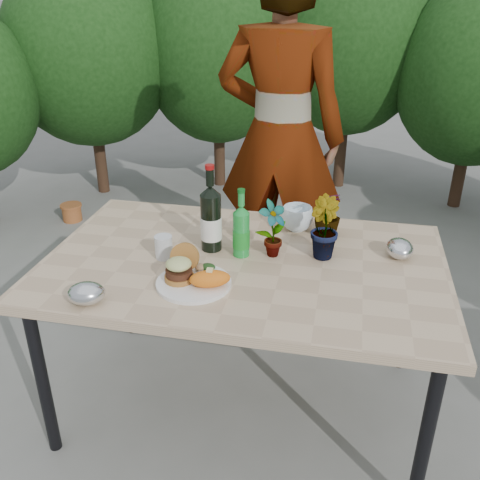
% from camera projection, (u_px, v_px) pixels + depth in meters
% --- Properties ---
extents(ground, '(80.00, 80.00, 0.00)m').
position_uv_depth(ground, '(244.00, 402.00, 2.48)').
color(ground, slate).
rests_on(ground, ground).
extents(patio_table, '(1.60, 1.00, 0.75)m').
position_uv_depth(patio_table, '(244.00, 273.00, 2.18)').
color(patio_table, tan).
rests_on(patio_table, ground).
extents(shrub_hedge, '(6.90, 5.05, 2.09)m').
position_uv_depth(shrub_hedge, '(319.00, 88.00, 3.52)').
color(shrub_hedge, '#382316').
rests_on(shrub_hedge, ground).
extents(dinner_plate, '(0.28, 0.28, 0.01)m').
position_uv_depth(dinner_plate, '(194.00, 283.00, 1.98)').
color(dinner_plate, white).
rests_on(dinner_plate, patio_table).
extents(burger_stack, '(0.11, 0.16, 0.11)m').
position_uv_depth(burger_stack, '(180.00, 267.00, 1.98)').
color(burger_stack, '#B7722D').
rests_on(burger_stack, dinner_plate).
extents(sweet_potato, '(0.17, 0.12, 0.06)m').
position_uv_depth(sweet_potato, '(210.00, 279.00, 1.93)').
color(sweet_potato, orange).
rests_on(sweet_potato, dinner_plate).
extents(grilled_veg, '(0.08, 0.05, 0.03)m').
position_uv_depth(grilled_veg, '(205.00, 267.00, 2.05)').
color(grilled_veg, olive).
rests_on(grilled_veg, dinner_plate).
extents(wine_bottle, '(0.09, 0.09, 0.37)m').
position_uv_depth(wine_bottle, '(211.00, 219.00, 2.18)').
color(wine_bottle, black).
rests_on(wine_bottle, patio_table).
extents(sparkling_water, '(0.07, 0.07, 0.29)m').
position_uv_depth(sparkling_water, '(241.00, 232.00, 2.15)').
color(sparkling_water, '#1A9334').
rests_on(sparkling_water, patio_table).
extents(plastic_cup, '(0.07, 0.07, 0.09)m').
position_uv_depth(plastic_cup, '(164.00, 247.00, 2.15)').
color(plastic_cup, silver).
rests_on(plastic_cup, patio_table).
extents(seedling_left, '(0.15, 0.15, 0.24)m').
position_uv_depth(seedling_left, '(273.00, 229.00, 2.13)').
color(seedling_left, '#2C5B1F').
rests_on(seedling_left, patio_table).
extents(seedling_mid, '(0.17, 0.18, 0.25)m').
position_uv_depth(seedling_mid, '(323.00, 228.00, 2.13)').
color(seedling_mid, '#26531C').
rests_on(seedling_mid, patio_table).
extents(seedling_right, '(0.15, 0.15, 0.21)m').
position_uv_depth(seedling_right, '(328.00, 214.00, 2.31)').
color(seedling_right, '#20521C').
rests_on(seedling_right, patio_table).
extents(blue_bowl, '(0.15, 0.15, 0.11)m').
position_uv_depth(blue_bowl, '(297.00, 218.00, 2.39)').
color(blue_bowl, white).
rests_on(blue_bowl, patio_table).
extents(foil_packet_left, '(0.15, 0.14, 0.08)m').
position_uv_depth(foil_packet_left, '(86.00, 293.00, 1.85)').
color(foil_packet_left, silver).
rests_on(foil_packet_left, patio_table).
extents(foil_packet_right, '(0.13, 0.15, 0.08)m').
position_uv_depth(foil_packet_right, '(400.00, 248.00, 2.16)').
color(foil_packet_right, silver).
rests_on(foil_packet_right, patio_table).
extents(person, '(0.74, 0.51, 1.96)m').
position_uv_depth(person, '(280.00, 138.00, 2.94)').
color(person, '#8F5747').
rests_on(person, ground).
extents(terracotta_pot, '(0.17, 0.17, 0.14)m').
position_uv_depth(terracotta_pot, '(72.00, 212.00, 4.30)').
color(terracotta_pot, '#A5592A').
rests_on(terracotta_pot, ground).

